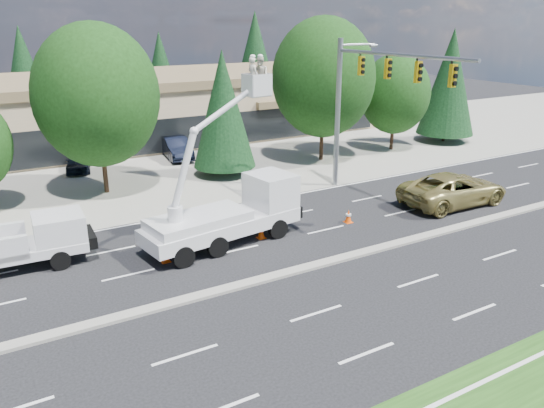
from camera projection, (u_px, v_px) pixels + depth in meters
ground at (272, 278)px, 21.66m from camera, size 140.00×140.00×0.00m
concrete_apron at (132, 167)px, 38.00m from camera, size 140.00×22.00×0.01m
road_median at (272, 277)px, 21.64m from camera, size 120.00×0.55×0.12m
strip_mall at (96, 109)px, 45.22m from camera, size 50.40×15.40×5.50m
tree_front_d at (97, 96)px, 30.57m from camera, size 7.20×7.20×10.00m
tree_front_e at (223, 109)px, 34.83m from camera, size 4.19×4.19×8.25m
tree_front_f at (323, 78)px, 38.09m from camera, size 7.46×7.46×10.36m
tree_front_g at (395, 94)px, 41.93m from camera, size 5.49×5.49×7.62m
tree_front_h at (449, 82)px, 44.58m from camera, size 4.79×4.79×9.44m
tree_back_b at (24, 72)px, 52.39m from camera, size 4.86×4.86×9.58m
tree_back_c at (161, 70)px, 59.16m from camera, size 4.50×4.50×8.88m
tree_back_d at (255, 55)px, 64.45m from camera, size 5.64×5.64×11.12m
signal_mast at (362, 93)px, 30.18m from camera, size 2.76×10.16×9.00m
utility_pickup at (27, 247)px, 22.43m from camera, size 5.67×2.45×2.14m
bucket_truck at (234, 204)px, 24.79m from camera, size 7.90×3.37×8.55m
traffic_cone_b at (165, 255)px, 23.01m from camera, size 0.40×0.40×0.70m
traffic_cone_c at (261, 232)px, 25.52m from camera, size 0.40×0.40×0.70m
traffic_cone_d at (348, 216)px, 27.52m from camera, size 0.40×0.40×0.70m
minivan at (454, 189)px, 30.08m from camera, size 6.62×3.22×1.81m
parked_car_west at (79, 161)px, 36.98m from camera, size 2.55×4.18×1.33m
parked_car_east at (176, 148)px, 40.34m from camera, size 2.25×4.97×1.58m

